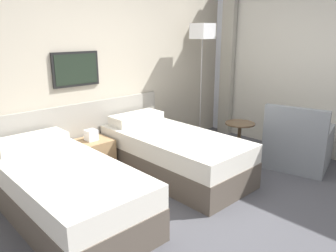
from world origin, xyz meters
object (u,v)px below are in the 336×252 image
(bed_near_window, at_px, (173,153))
(floor_lamp, at_px, (202,40))
(nightstand, at_px, (93,156))
(side_table, at_px, (239,136))
(armchair, at_px, (298,147))
(bed_near_door, at_px, (65,190))

(bed_near_window, relative_size, floor_lamp, 1.03)
(nightstand, distance_m, side_table, 2.03)
(nightstand, distance_m, armchair, 2.81)
(bed_near_door, relative_size, nightstand, 3.33)
(bed_near_window, xyz_separation_m, armchair, (1.46, -0.99, -0.01))
(bed_near_door, distance_m, side_table, 2.48)
(bed_near_window, bearing_deg, bed_near_door, 180.00)
(floor_lamp, xyz_separation_m, armchair, (0.21, -1.62, -1.42))
(bed_near_door, bearing_deg, armchair, -18.48)
(bed_near_door, relative_size, bed_near_window, 1.00)
(nightstand, height_order, floor_lamp, floor_lamp)
(bed_near_door, xyz_separation_m, bed_near_window, (1.51, 0.00, 0.00))
(bed_near_window, bearing_deg, nightstand, 135.74)
(floor_lamp, bearing_deg, bed_near_door, -167.28)
(bed_near_window, relative_size, side_table, 3.35)
(side_table, bearing_deg, armchair, -49.55)
(bed_near_door, xyz_separation_m, side_table, (2.45, -0.38, 0.13))
(floor_lamp, relative_size, side_table, 3.25)
(nightstand, xyz_separation_m, side_table, (1.69, -1.11, 0.17))
(floor_lamp, bearing_deg, armchair, -82.49)
(floor_lamp, bearing_deg, side_table, -107.30)
(bed_near_window, height_order, floor_lamp, floor_lamp)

